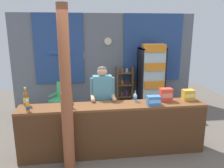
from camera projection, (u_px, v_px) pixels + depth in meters
name	position (u px, v px, depth m)	size (l,w,h in m)	color
ground_plane	(114.00, 131.00, 5.12)	(8.06, 8.06, 0.00)	#665B51
back_wall_curtained	(106.00, 59.00, 6.62)	(5.25, 0.22, 2.65)	slate
stall_counter	(114.00, 126.00, 4.00)	(3.31, 0.47, 0.93)	brown
timber_post	(66.00, 96.00, 3.48)	(0.20, 0.18, 2.60)	#995133
drink_fridge	(152.00, 74.00, 6.34)	(0.68, 0.63, 1.83)	black
bottle_shelf_rack	(124.00, 86.00, 6.61)	(0.48, 0.28, 1.17)	brown
plastic_lawn_chair	(62.00, 97.00, 5.94)	(0.59, 0.59, 0.86)	#4CC675
shopkeeper	(102.00, 96.00, 4.42)	(0.47, 0.42, 1.54)	#28282D
soda_bottle_iced_tea	(26.00, 98.00, 3.95)	(0.09, 0.09, 0.33)	brown
soda_bottle_water	(135.00, 97.00, 4.17)	(0.07, 0.07, 0.20)	silver
soda_bottle_orange_soda	(28.00, 107.00, 3.67)	(0.06, 0.06, 0.20)	orange
soda_bottle_cola	(71.00, 103.00, 3.82)	(0.06, 0.06, 0.21)	black
snack_box_choco_powder	(188.00, 95.00, 4.26)	(0.21, 0.16, 0.20)	gold
snack_box_biscuit	(154.00, 100.00, 3.98)	(0.23, 0.15, 0.17)	#3D75B7
snack_box_crackers	(166.00, 95.00, 4.20)	(0.22, 0.15, 0.24)	#E5422D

